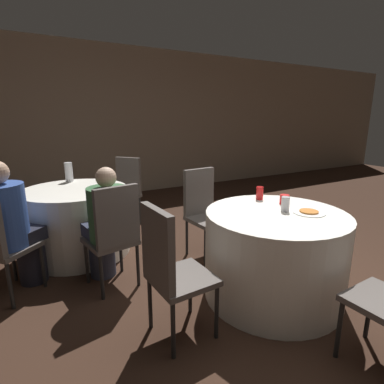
% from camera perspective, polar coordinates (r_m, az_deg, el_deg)
% --- Properties ---
extents(ground_plane, '(16.00, 16.00, 0.00)m').
position_cam_1_polar(ground_plane, '(2.76, 16.35, -19.37)').
color(ground_plane, '#382319').
extents(wall_back, '(16.00, 0.06, 2.80)m').
position_cam_1_polar(wall_back, '(6.09, -13.03, 12.77)').
color(wall_back, gray).
rests_on(wall_back, ground_plane).
extents(table_near, '(1.16, 1.16, 0.74)m').
position_cam_1_polar(table_near, '(2.67, 15.29, -11.41)').
color(table_near, white).
rests_on(table_near, ground_plane).
extents(table_far, '(1.12, 1.12, 0.74)m').
position_cam_1_polar(table_far, '(3.59, -21.00, -5.19)').
color(table_far, white).
rests_on(table_far, ground_plane).
extents(chair_near_north, '(0.44, 0.44, 0.96)m').
position_cam_1_polar(chair_near_north, '(3.28, 2.14, -2.57)').
color(chair_near_north, '#59514C').
rests_on(chair_near_north, ground_plane).
extents(chair_near_west, '(0.43, 0.42, 0.96)m').
position_cam_1_polar(chair_near_west, '(2.02, -4.39, -13.61)').
color(chair_near_west, '#59514C').
rests_on(chair_near_west, ground_plane).
extents(chair_far_northeast, '(0.56, 0.56, 0.96)m').
position_cam_1_polar(chair_far_northeast, '(4.28, -12.50, 1.04)').
color(chair_far_northeast, '#59514C').
rests_on(chair_far_northeast, ground_plane).
extents(chair_far_south, '(0.46, 0.47, 0.96)m').
position_cam_1_polar(chair_far_south, '(2.66, -14.57, -7.03)').
color(chair_far_south, '#59514C').
rests_on(chair_far_south, ground_plane).
extents(person_green_jacket, '(0.38, 0.51, 1.09)m').
position_cam_1_polar(person_green_jacket, '(2.81, -16.04, -6.04)').
color(person_green_jacket, '#33384C').
rests_on(person_green_jacket, ground_plane).
extents(person_blue_shirt, '(0.50, 0.49, 1.17)m').
position_cam_1_polar(person_blue_shirt, '(2.97, -31.18, -5.61)').
color(person_blue_shirt, black).
rests_on(person_blue_shirt, ground_plane).
extents(pizza_plate_near, '(0.26, 0.26, 0.02)m').
position_cam_1_polar(pizza_plate_near, '(2.61, 21.37, -3.57)').
color(pizza_plate_near, white).
rests_on(pizza_plate_near, table_near).
extents(soda_can_silver, '(0.07, 0.07, 0.12)m').
position_cam_1_polar(soda_can_silver, '(2.58, 17.35, -2.20)').
color(soda_can_silver, silver).
rests_on(soda_can_silver, table_near).
extents(soda_can_red, '(0.07, 0.07, 0.12)m').
position_cam_1_polar(soda_can_red, '(2.89, 12.77, -0.21)').
color(soda_can_red, red).
rests_on(soda_can_red, table_near).
extents(cup_near, '(0.08, 0.08, 0.09)m').
position_cam_1_polar(cup_near, '(2.78, 17.20, -1.39)').
color(cup_near, red).
rests_on(cup_near, table_near).
extents(bottle_far, '(0.09, 0.09, 0.23)m').
position_cam_1_polar(bottle_far, '(3.89, -22.42, 3.52)').
color(bottle_far, white).
rests_on(bottle_far, table_far).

